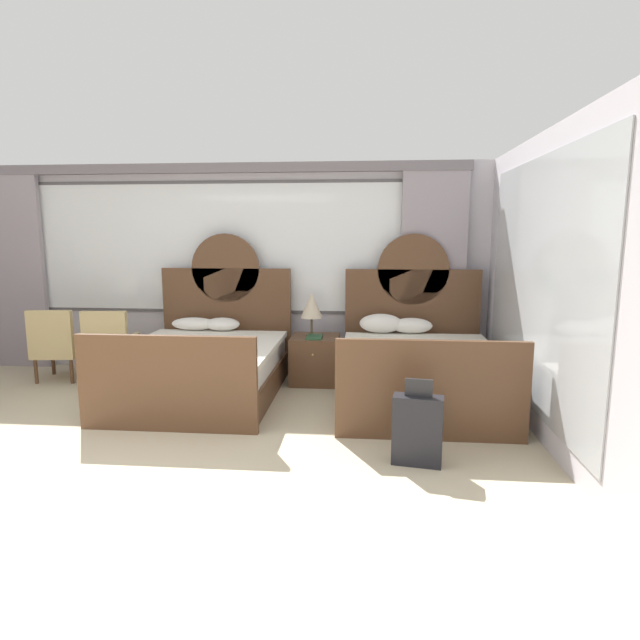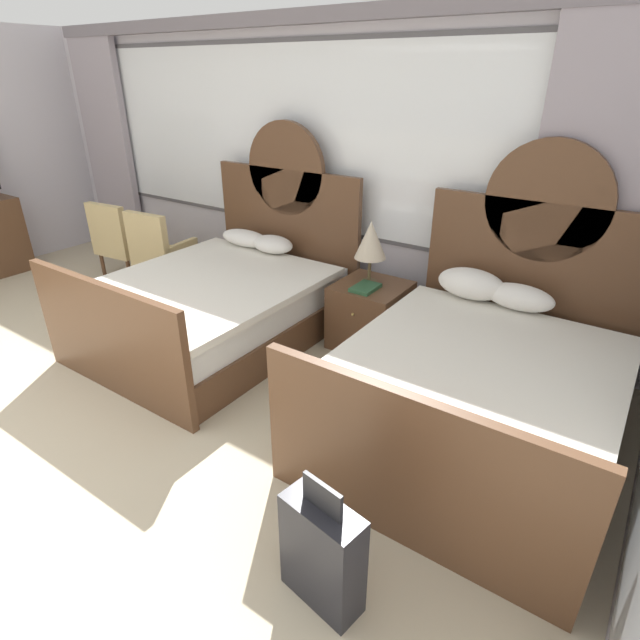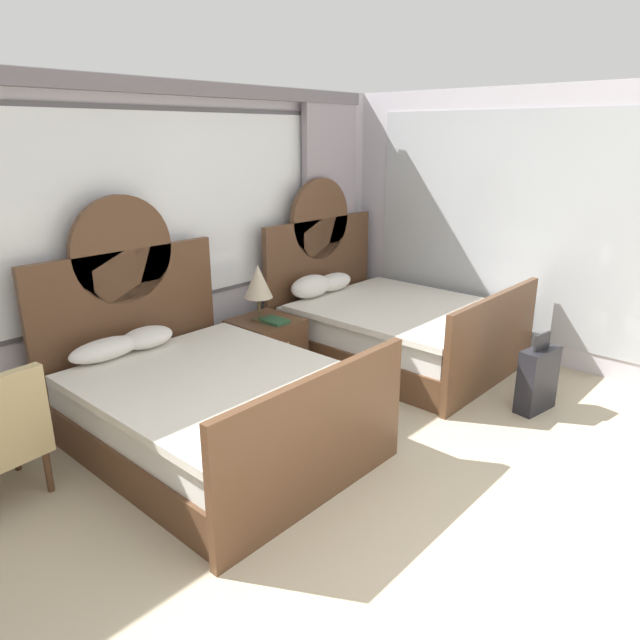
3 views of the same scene
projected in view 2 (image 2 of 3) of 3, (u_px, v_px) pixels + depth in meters
wall_back_window at (286, 158)px, 5.00m from camera, size 6.96×0.22×2.70m
bed_near_window at (220, 301)px, 4.53m from camera, size 1.68×2.17×1.81m
bed_near_mirror at (480, 384)px, 3.32m from camera, size 1.68×2.17×1.81m
nightstand_between_beds at (370, 315)px, 4.42m from camera, size 0.58×0.60×0.57m
table_lamp_on_nightstand at (371, 241)px, 4.17m from camera, size 0.27×0.27×0.54m
book_on_nightstand at (365, 288)px, 4.20m from camera, size 0.18×0.26×0.03m
armchair_by_window_left at (160, 250)px, 5.45m from camera, size 0.58×0.58×0.90m
armchair_by_window_centre at (121, 239)px, 5.79m from camera, size 0.58×0.58×0.90m
suitcase_on_floor at (322, 553)px, 2.24m from camera, size 0.41×0.23×0.69m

